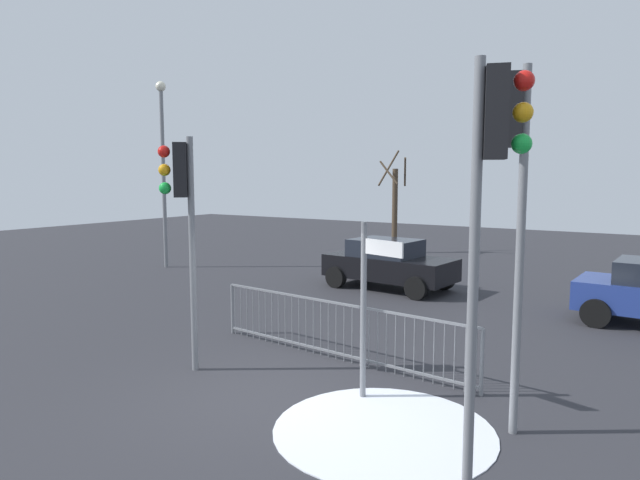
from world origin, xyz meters
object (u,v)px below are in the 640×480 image
Objects in this scene: traffic_light_rear_right at (491,180)px; direction_sign_post at (367,300)px; car_black_far at (388,263)px; street_lamp at (163,155)px; bare_tree_right at (395,206)px; traffic_light_mid_right at (182,201)px; traffic_light_foreground_left at (511,168)px.

traffic_light_rear_right is 1.69× the size of direction_sign_post.
car_black_far is (-5.59, 9.24, -2.53)m from traffic_light_rear_right.
bare_tree_right is at bearing 56.62° from street_lamp.
street_lamp is 1.49× the size of bare_tree_right.
street_lamp is at bearing 4.62° from traffic_light_mid_right.
traffic_light_mid_right is at bearing -40.11° from street_lamp.
street_lamp is at bearing -123.38° from bare_tree_right.
car_black_far is 9.29m from street_lamp.
traffic_light_rear_right is at bearing 165.27° from traffic_light_foreground_left.
traffic_light_mid_right is 1.49× the size of direction_sign_post.
traffic_light_mid_right reaches higher than car_black_far.
traffic_light_rear_right is at bearing -61.79° from bare_tree_right.
traffic_light_foreground_left is 2.79m from direction_sign_post.
street_lamp is (-8.82, 7.43, 1.18)m from traffic_light_mid_right.
bare_tree_right reaches higher than traffic_light_mid_right.
traffic_light_rear_right is at bearing -30.54° from street_lamp.
traffic_light_rear_right is 1.56m from traffic_light_foreground_left.
traffic_light_rear_right is at bearing -145.32° from traffic_light_mid_right.
traffic_light_mid_right is 8.57m from car_black_far.
street_lamp is (-14.22, 8.39, 0.80)m from traffic_light_rear_right.
traffic_light_foreground_left is at bearing -128.87° from traffic_light_mid_right.
traffic_light_foreground_left reaches higher than traffic_light_mid_right.
traffic_light_foreground_left is 9.78m from car_black_far.
traffic_light_foreground_left is 1.19× the size of car_black_far.
street_lamp is (-8.63, -0.86, 3.33)m from car_black_far.
traffic_light_foreground_left is 17.36m from bare_tree_right.
traffic_light_foreground_left is at bearing -26.03° from street_lamp.
traffic_light_mid_right is 0.60× the size of street_lamp.
traffic_light_rear_right is 3.24m from direction_sign_post.
direction_sign_post is at bearing -144.93° from traffic_light_rear_right.
car_black_far is (-0.19, 8.29, -2.15)m from traffic_light_mid_right.
car_black_far is 0.88× the size of bare_tree_right.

